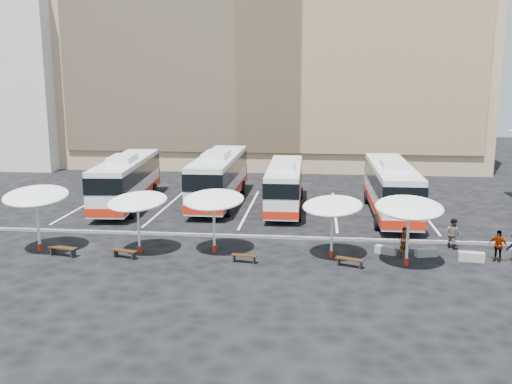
# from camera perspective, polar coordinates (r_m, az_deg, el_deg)

# --- Properties ---
(ground) EXTENTS (120.00, 120.00, 0.00)m
(ground) POSITION_cam_1_polar(r_m,az_deg,el_deg) (32.83, -2.31, -4.77)
(ground) COLOR black
(ground) RESTS_ON ground
(sandstone_building) EXTENTS (42.00, 18.25, 29.60)m
(sandstone_building) POSITION_cam_1_polar(r_m,az_deg,el_deg) (63.31, 1.97, 14.60)
(sandstone_building) COLOR tan
(sandstone_building) RESTS_ON ground
(apartment_block) EXTENTS (14.00, 14.00, 18.00)m
(apartment_block) POSITION_cam_1_polar(r_m,az_deg,el_deg) (67.60, -23.16, 10.43)
(apartment_block) COLOR silver
(apartment_block) RESTS_ON ground
(curb_divider) EXTENTS (34.00, 0.25, 0.15)m
(curb_divider) POSITION_cam_1_polar(r_m,az_deg,el_deg) (33.29, -2.18, -4.40)
(curb_divider) COLOR black
(curb_divider) RESTS_ON ground
(bay_lines) EXTENTS (24.15, 12.00, 0.01)m
(bay_lines) POSITION_cam_1_polar(r_m,az_deg,el_deg) (40.50, -0.65, -1.61)
(bay_lines) COLOR white
(bay_lines) RESTS_ON ground
(bus_0) EXTENTS (3.49, 12.00, 3.76)m
(bus_0) POSITION_cam_1_polar(r_m,az_deg,el_deg) (42.08, -12.80, 1.26)
(bus_0) COLOR white
(bus_0) RESTS_ON ground
(bus_1) EXTENTS (2.92, 12.39, 3.93)m
(bus_1) POSITION_cam_1_polar(r_m,az_deg,el_deg) (41.92, -3.72, 1.61)
(bus_1) COLOR white
(bus_1) RESTS_ON ground
(bus_2) EXTENTS (2.62, 10.75, 3.40)m
(bus_2) POSITION_cam_1_polar(r_m,az_deg,el_deg) (40.23, 2.88, 0.81)
(bus_2) COLOR white
(bus_2) RESTS_ON ground
(bus_3) EXTENTS (2.86, 12.01, 3.81)m
(bus_3) POSITION_cam_1_polar(r_m,az_deg,el_deg) (39.14, 13.35, 0.51)
(bus_3) COLOR white
(bus_3) RESTS_ON ground
(sunshade_0) EXTENTS (3.75, 3.79, 3.52)m
(sunshade_0) POSITION_cam_1_polar(r_m,az_deg,el_deg) (32.14, -21.14, -0.41)
(sunshade_0) COLOR white
(sunshade_0) RESTS_ON ground
(sunshade_1) EXTENTS (3.98, 4.01, 3.26)m
(sunshade_1) POSITION_cam_1_polar(r_m,az_deg,el_deg) (30.37, -11.77, -0.95)
(sunshade_1) COLOR white
(sunshade_1) RESTS_ON ground
(sunshade_2) EXTENTS (3.57, 3.61, 3.35)m
(sunshade_2) POSITION_cam_1_polar(r_m,az_deg,el_deg) (29.86, -4.26, -0.80)
(sunshade_2) COLOR white
(sunshade_2) RESTS_ON ground
(sunshade_3) EXTENTS (4.06, 4.08, 3.21)m
(sunshade_3) POSITION_cam_1_polar(r_m,az_deg,el_deg) (29.18, 7.67, -1.41)
(sunshade_3) COLOR white
(sunshade_3) RESTS_ON ground
(sunshade_4) EXTENTS (3.46, 3.51, 3.45)m
(sunshade_4) POSITION_cam_1_polar(r_m,az_deg,el_deg) (28.63, 15.08, -1.53)
(sunshade_4) COLOR white
(sunshade_4) RESTS_ON ground
(wood_bench_0) EXTENTS (1.63, 0.78, 0.48)m
(wood_bench_0) POSITION_cam_1_polar(r_m,az_deg,el_deg) (31.40, -18.75, -5.44)
(wood_bench_0) COLOR black
(wood_bench_0) RESTS_ON ground
(wood_bench_1) EXTENTS (1.44, 0.75, 0.43)m
(wood_bench_1) POSITION_cam_1_polar(r_m,az_deg,el_deg) (30.22, -13.00, -5.86)
(wood_bench_1) COLOR black
(wood_bench_1) RESTS_ON ground
(wood_bench_2) EXTENTS (1.36, 0.55, 0.41)m
(wood_bench_2) POSITION_cam_1_polar(r_m,az_deg,el_deg) (28.77, -1.20, -6.49)
(wood_bench_2) COLOR black
(wood_bench_2) RESTS_ON ground
(wood_bench_3) EXTENTS (1.45, 0.85, 0.43)m
(wood_bench_3) POSITION_cam_1_polar(r_m,az_deg,el_deg) (28.50, 9.36, -6.78)
(wood_bench_3) COLOR black
(wood_bench_3) RESTS_ON ground
(conc_bench_0) EXTENTS (1.15, 0.78, 0.41)m
(conc_bench_0) POSITION_cam_1_polar(r_m,az_deg,el_deg) (30.93, 12.83, -5.69)
(conc_bench_0) COLOR gray
(conc_bench_0) RESTS_ON ground
(conc_bench_1) EXTENTS (1.21, 0.70, 0.43)m
(conc_bench_1) POSITION_cam_1_polar(r_m,az_deg,el_deg) (31.01, 16.67, -5.83)
(conc_bench_1) COLOR gray
(conc_bench_1) RESTS_ON ground
(conc_bench_2) EXTENTS (1.30, 0.58, 0.47)m
(conc_bench_2) POSITION_cam_1_polar(r_m,az_deg,el_deg) (30.98, 20.74, -6.07)
(conc_bench_2) COLOR gray
(conc_bench_2) RESTS_ON ground
(passenger_0) EXTENTS (0.68, 0.55, 1.60)m
(passenger_0) POSITION_cam_1_polar(r_m,az_deg,el_deg) (30.41, 14.66, -4.90)
(passenger_0) COLOR black
(passenger_0) RESTS_ON ground
(passenger_1) EXTENTS (0.98, 1.02, 1.66)m
(passenger_1) POSITION_cam_1_polar(r_m,az_deg,el_deg) (32.82, 19.13, -3.91)
(passenger_1) COLOR black
(passenger_1) RESTS_ON ground
(passenger_2) EXTENTS (1.00, 0.89, 1.63)m
(passenger_2) POSITION_cam_1_polar(r_m,az_deg,el_deg) (31.31, 23.05, -4.97)
(passenger_2) COLOR black
(passenger_2) RESTS_ON ground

